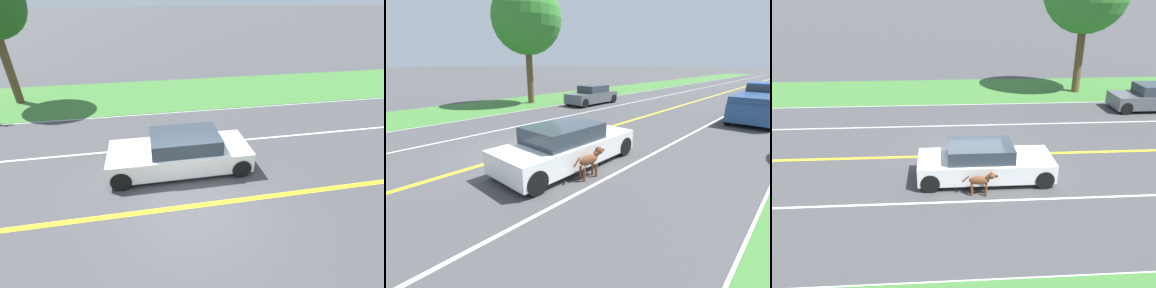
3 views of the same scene
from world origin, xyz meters
TOP-DOWN VIEW (x-y plane):
  - ground_plane at (0.00, 0.00)m, footprint 400.00×400.00m
  - centre_divider_line at (0.00, 0.00)m, footprint 0.18×160.00m
  - lane_edge_line_right at (7.00, 0.00)m, footprint 0.14×160.00m
  - lane_edge_line_left at (-7.00, 0.00)m, footprint 0.14×160.00m
  - lane_dash_same_dir at (3.50, 0.00)m, footprint 0.10×160.00m
  - lane_dash_oncoming at (-3.50, 0.00)m, footprint 0.10×160.00m
  - grass_verge_left at (-10.00, 0.00)m, footprint 6.00×160.00m
  - ego_car at (1.96, 0.16)m, footprint 1.86×4.69m
  - dog at (3.11, -0.04)m, footprint 0.30×1.17m
  - oncoming_car at (-5.44, 10.28)m, footprint 1.81×4.32m

SIDE VIEW (x-z plane):
  - ground_plane at x=0.00m, z-range 0.00..0.00m
  - centre_divider_line at x=0.00m, z-range 0.00..0.01m
  - lane_edge_line_right at x=7.00m, z-range 0.00..0.01m
  - lane_edge_line_left at x=-7.00m, z-range 0.00..0.01m
  - lane_dash_same_dir at x=3.50m, z-range 0.00..0.01m
  - lane_dash_oncoming at x=-3.50m, z-range 0.00..0.01m
  - grass_verge_left at x=-10.00m, z-range 0.00..0.03m
  - dog at x=3.11m, z-range 0.11..0.97m
  - ego_car at x=1.96m, z-range -0.04..1.29m
  - oncoming_car at x=-5.44m, z-range -0.05..1.38m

